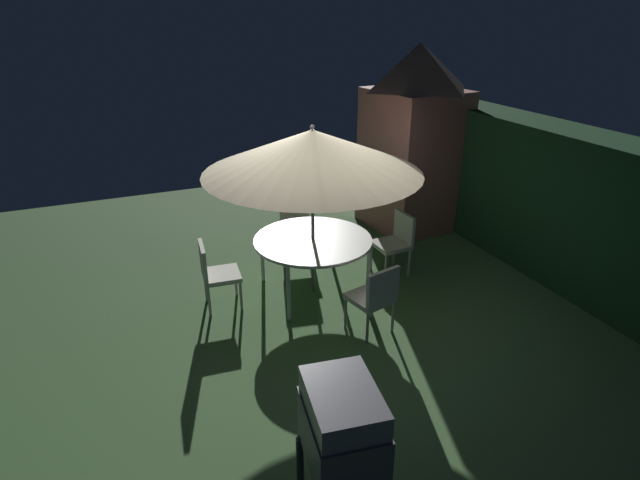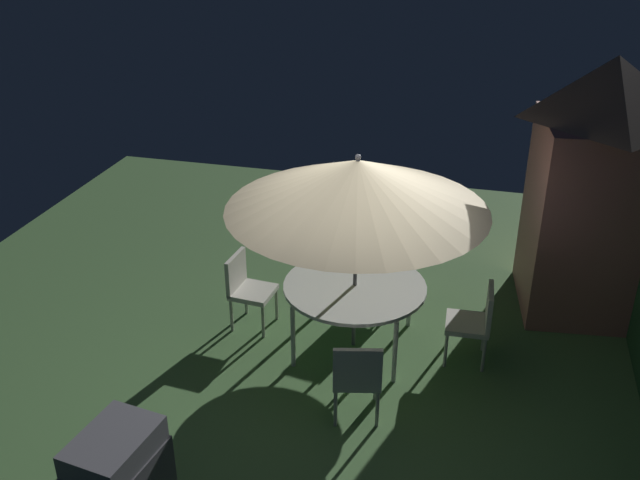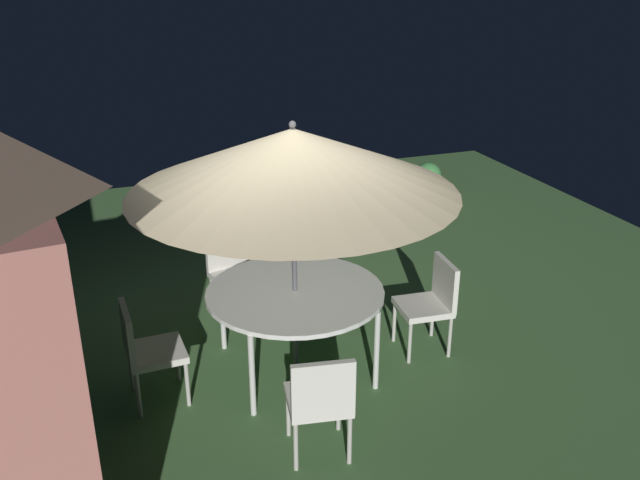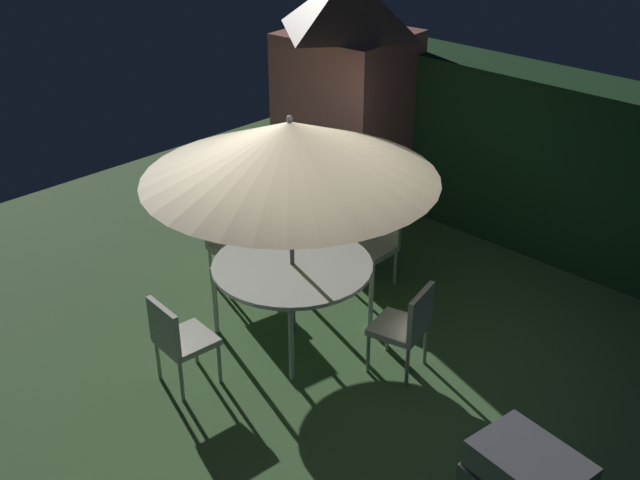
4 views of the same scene
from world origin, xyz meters
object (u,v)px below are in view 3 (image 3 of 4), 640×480
bbq_grill (298,171)px  chair_toward_house (145,347)px  chair_toward_hedge (233,268)px  potted_plant_by_shed (428,180)px  patio_umbrella (293,161)px  chair_near_shed (320,398)px  patio_table (295,295)px  chair_far_side (432,299)px

bbq_grill → chair_toward_house: bbq_grill is taller
chair_toward_hedge → potted_plant_by_shed: 4.38m
bbq_grill → chair_toward_house: 4.07m
patio_umbrella → bbq_grill: size_ratio=2.29×
bbq_grill → patio_umbrella: bearing=161.3°
chair_near_shed → chair_toward_house: bearing=43.9°
patio_table → bbq_grill: bbq_grill is taller
patio_umbrella → chair_toward_house: patio_umbrella is taller
chair_far_side → chair_toward_house: (0.06, 2.63, 0.00)m
bbq_grill → chair_toward_hedge: 2.45m
chair_toward_hedge → chair_toward_house: same height
patio_table → chair_toward_house: chair_toward_house is taller
chair_far_side → potted_plant_by_shed: size_ratio=1.49×
patio_umbrella → chair_toward_house: size_ratio=3.06×
chair_near_shed → chair_far_side: 1.87m
patio_table → bbq_grill: bearing=-18.7°
chair_near_shed → chair_far_side: size_ratio=1.00×
chair_far_side → chair_toward_house: size_ratio=1.00×
patio_umbrella → chair_far_side: (-0.11, -1.31, -1.44)m
chair_toward_hedge → potted_plant_by_shed: chair_toward_hedge is taller
patio_table → chair_toward_hedge: chair_toward_hedge is taller
chair_far_side → chair_toward_hedge: 2.07m
patio_umbrella → chair_near_shed: 1.90m
chair_far_side → potted_plant_by_shed: chair_far_side is taller
patio_table → potted_plant_by_shed: bearing=-42.0°
bbq_grill → potted_plant_by_shed: size_ratio=1.99×
chair_toward_house → potted_plant_by_shed: chair_toward_house is taller
chair_far_side → chair_toward_hedge: bearing=50.2°
chair_toward_house → chair_far_side: bearing=-91.3°
chair_near_shed → potted_plant_by_shed: (4.90, -3.53, -0.19)m
patio_umbrella → potted_plant_by_shed: patio_umbrella is taller
chair_far_side → chair_toward_house: bearing=88.7°
chair_near_shed → chair_far_side: (1.10, -1.52, 0.00)m
chair_toward_house → potted_plant_by_shed: 5.97m
bbq_grill → chair_near_shed: bbq_grill is taller
chair_toward_hedge → chair_toward_house: (-1.27, 1.04, 0.00)m
chair_near_shed → chair_toward_hedge: bearing=1.8°
chair_near_shed → chair_toward_hedge: same height
bbq_grill → chair_toward_house: bearing=143.6°
patio_table → chair_toward_hedge: (1.21, 0.28, -0.22)m
patio_umbrella → chair_toward_hedge: 1.90m
patio_umbrella → chair_toward_hedge: bearing=13.1°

